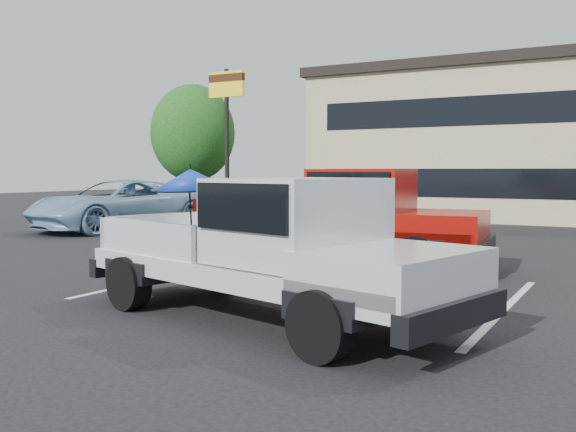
# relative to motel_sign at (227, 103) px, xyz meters

# --- Properties ---
(ground) EXTENTS (90.00, 90.00, 0.00)m
(ground) POSITION_rel_motel_sign_xyz_m (10.00, -14.00, -4.65)
(ground) COLOR black
(ground) RESTS_ON ground
(stripe_left) EXTENTS (0.12, 5.00, 0.01)m
(stripe_left) POSITION_rel_motel_sign_xyz_m (7.00, -12.00, -4.65)
(stripe_left) COLOR silver
(stripe_left) RESTS_ON ground
(stripe_right) EXTENTS (0.12, 5.00, 0.01)m
(stripe_right) POSITION_rel_motel_sign_xyz_m (13.00, -12.00, -4.65)
(stripe_right) COLOR silver
(stripe_right) RESTS_ON ground
(motel_building) EXTENTS (20.40, 8.40, 6.30)m
(motel_building) POSITION_rel_motel_sign_xyz_m (12.00, 6.99, -1.45)
(motel_building) COLOR #CDB189
(motel_building) RESTS_ON ground
(motel_sign) EXTENTS (1.60, 0.22, 6.00)m
(motel_sign) POSITION_rel_motel_sign_xyz_m (0.00, 0.00, 0.00)
(motel_sign) COLOR black
(motel_sign) RESTS_ON ground
(tree_left) EXTENTS (3.96, 3.96, 6.02)m
(tree_left) POSITION_rel_motel_sign_xyz_m (-4.00, 3.00, -0.92)
(tree_left) COLOR #332114
(tree_left) RESTS_ON ground
(silver_pickup) EXTENTS (6.00, 3.36, 2.06)m
(silver_pickup) POSITION_rel_motel_sign_xyz_m (10.68, -14.28, -3.60)
(silver_pickup) COLOR black
(silver_pickup) RESTS_ON ground
(red_pickup) EXTENTS (6.24, 2.71, 2.00)m
(red_pickup) POSITION_rel_motel_sign_xyz_m (9.60, -9.46, -3.56)
(red_pickup) COLOR black
(red_pickup) RESTS_ON ground
(silver_sedan) EXTENTS (4.61, 1.94, 1.48)m
(silver_sedan) POSITION_rel_motel_sign_xyz_m (7.95, -6.72, -3.91)
(silver_sedan) COLOR silver
(silver_sedan) RESTS_ON ground
(blue_suv) EXTENTS (3.85, 6.43, 1.67)m
(blue_suv) POSITION_rel_motel_sign_xyz_m (-0.65, -5.49, -3.82)
(blue_suv) COLOR #89B0CD
(blue_suv) RESTS_ON ground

